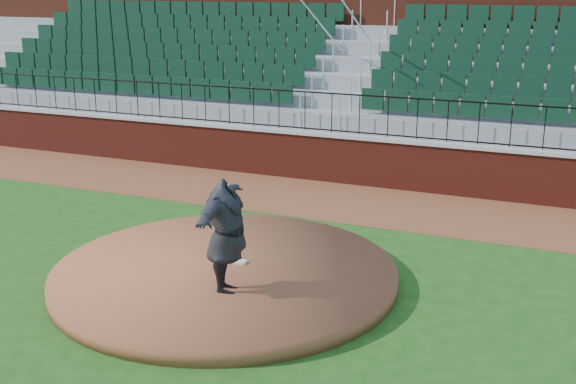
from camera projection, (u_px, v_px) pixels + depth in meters
The scene contains 10 objects.
ground at pixel (254, 288), 12.31m from camera, with size 90.00×90.00×0.00m, color #1E4B15.
warning_track at pixel (352, 202), 17.08m from camera, with size 34.00×3.20×0.01m, color brown.
field_wall at pixel (372, 163), 18.33m from camera, with size 34.00×0.35×1.20m, color maroon.
wall_cap at pixel (373, 138), 18.14m from camera, with size 34.00×0.45×0.10m, color #B7B7B7.
wall_railing at pixel (374, 116), 17.99m from camera, with size 34.00×0.05×1.00m, color black, non-canonical shape.
seating_stands at pixel (402, 82), 20.26m from camera, with size 34.00×5.10×4.60m, color gray, non-canonical shape.
concourse_wall at pixel (424, 57), 22.61m from camera, with size 34.00×0.50×5.50m, color maroon.
pitchers_mound at pixel (225, 274), 12.55m from camera, with size 5.99×5.99×0.25m, color brown.
pitching_rubber at pixel (228, 261), 12.77m from camera, with size 0.66×0.16×0.04m, color white.
pitcher at pixel (226, 236), 11.32m from camera, with size 2.30×0.63×1.87m, color black.
Camera 1 is at (4.96, -10.23, 5.02)m, focal length 44.95 mm.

